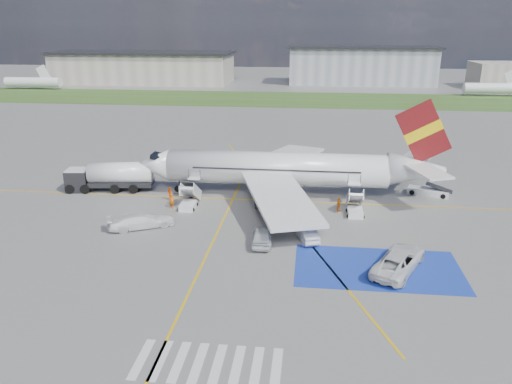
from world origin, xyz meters
TOP-DOWN VIEW (x-y plane):
  - ground at (0.00, 0.00)m, footprint 400.00×400.00m
  - grass_strip at (0.00, 95.00)m, footprint 400.00×30.00m
  - taxiway_line_main at (0.00, 12.00)m, footprint 120.00×0.20m
  - taxiway_line_cross at (-5.00, -10.00)m, footprint 0.20×60.00m
  - taxiway_line_diag at (0.00, 12.00)m, footprint 20.71×56.45m
  - staging_box at (10.00, -4.00)m, footprint 14.00×8.00m
  - crosswalk at (-1.80, -18.00)m, footprint 9.00×4.00m
  - terminal_west at (-55.00, 130.00)m, footprint 60.00×22.00m
  - terminal_centre at (20.00, 135.00)m, footprint 48.00×18.00m
  - airliner at (1.51, 14.00)m, footprint 36.81×32.95m
  - airstairs_fwd at (-9.50, 8.70)m, footprint 1.90×5.20m
  - airstairs_aft at (9.00, 8.70)m, footprint 1.90×5.20m
  - fuel_tanker at (-20.60, 13.64)m, footprint 10.80×4.16m
  - gpu_cart at (-10.55, 12.44)m, footprint 1.97×1.43m
  - belt_loader at (18.37, 16.23)m, footprint 5.31×3.14m
  - car_silver_a at (-0.29, -0.10)m, footprint 2.20×4.88m
  - car_silver_b at (3.87, 1.20)m, footprint 2.66×4.39m
  - van_white_a at (11.71, -4.00)m, footprint 5.13×6.59m
  - van_white_b at (-12.87, 2.37)m, footprint 5.40×4.10m
  - crew_fwd at (-11.34, 8.25)m, footprint 0.64×0.46m
  - crew_nose at (-12.39, 10.91)m, footprint 0.90×0.95m
  - crew_aft at (7.25, 9.18)m, footprint 0.60×1.05m

SIDE VIEW (x-z plane):
  - ground at x=0.00m, z-range 0.00..0.00m
  - grass_strip at x=0.00m, z-range 0.00..0.01m
  - taxiway_line_main at x=0.00m, z-range 0.00..0.01m
  - taxiway_line_cross at x=-5.00m, z-range 0.00..0.01m
  - taxiway_line_diag at x=0.00m, z-range 0.00..0.01m
  - staging_box at x=10.00m, z-range 0.00..0.01m
  - crosswalk at x=-1.80m, z-range 0.00..0.01m
  - belt_loader at x=18.37m, z-range -0.38..1.15m
  - airstairs_fwd at x=-9.50m, z-range -1.18..2.42m
  - airstairs_aft at x=9.00m, z-range -1.18..2.42m
  - car_silver_b at x=3.87m, z-range 0.00..1.37m
  - gpu_cart at x=-10.55m, z-range -0.08..1.45m
  - crew_nose at x=-12.39m, z-range 0.00..1.54m
  - car_silver_a at x=-0.29m, z-range 0.00..1.63m
  - crew_fwd at x=-11.34m, z-range 0.00..1.64m
  - crew_aft at x=7.25m, z-range 0.00..1.68m
  - van_white_b at x=-12.87m, z-range 0.00..1.97m
  - van_white_a at x=11.71m, z-range 0.00..2.25m
  - fuel_tanker at x=-20.60m, z-range -0.29..3.31m
  - airliner at x=1.51m, z-range -2.57..9.35m
  - terminal_west at x=-55.00m, z-range 0.00..10.00m
  - terminal_centre at x=20.00m, z-range 0.00..12.00m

